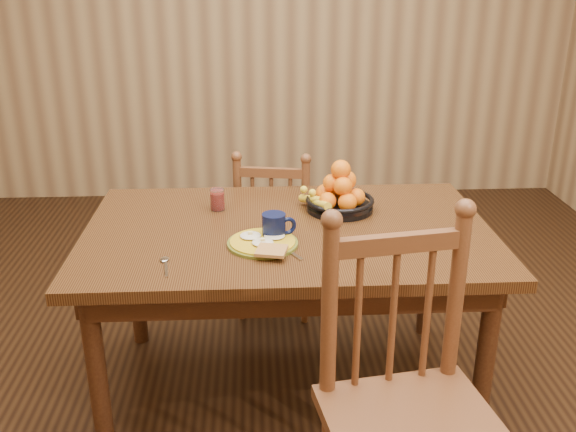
{
  "coord_description": "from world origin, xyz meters",
  "views": [
    {
      "loc": [
        -0.13,
        -2.33,
        1.74
      ],
      "look_at": [
        0.0,
        0.0,
        0.8
      ],
      "focal_mm": 40.0,
      "sensor_mm": 36.0,
      "label": 1
    }
  ],
  "objects": [
    {
      "name": "room",
      "position": [
        0.0,
        0.0,
        1.35
      ],
      "size": [
        4.52,
        5.02,
        2.72
      ],
      "color": "black",
      "rests_on": "ground"
    },
    {
      "name": "dining_table",
      "position": [
        0.0,
        0.0,
        0.67
      ],
      "size": [
        1.6,
        1.0,
        0.75
      ],
      "color": "black",
      "rests_on": "ground"
    },
    {
      "name": "chair_far",
      "position": [
        -0.03,
        0.67,
        0.43
      ],
      "size": [
        0.46,
        0.44,
        0.88
      ],
      "rotation": [
        0.0,
        0.0,
        2.98
      ],
      "color": "#522F18",
      "rests_on": "ground"
    },
    {
      "name": "chair_near",
      "position": [
        0.3,
        -0.85,
        0.52
      ],
      "size": [
        0.55,
        0.54,
        1.07
      ],
      "rotation": [
        0.0,
        0.0,
        0.16
      ],
      "color": "#522F18",
      "rests_on": "ground"
    },
    {
      "name": "breakfast_plate",
      "position": [
        -0.1,
        -0.16,
        0.76
      ],
      "size": [
        0.26,
        0.3,
        0.04
      ],
      "color": "#59601E",
      "rests_on": "dining_table"
    },
    {
      "name": "fork",
      "position": [
        0.0,
        -0.21,
        0.75
      ],
      "size": [
        0.08,
        0.18,
        0.0
      ],
      "rotation": [
        0.0,
        0.0,
        0.51
      ],
      "color": "silver",
      "rests_on": "dining_table"
    },
    {
      "name": "spoon",
      "position": [
        -0.45,
        -0.3,
        0.75
      ],
      "size": [
        0.04,
        0.16,
        0.01
      ],
      "rotation": [
        0.0,
        0.0,
        0.14
      ],
      "color": "silver",
      "rests_on": "dining_table"
    },
    {
      "name": "coffee_mug",
      "position": [
        -0.05,
        -0.1,
        0.8
      ],
      "size": [
        0.13,
        0.09,
        0.1
      ],
      "color": "black",
      "rests_on": "dining_table"
    },
    {
      "name": "juice_glass",
      "position": [
        -0.29,
        0.21,
        0.79
      ],
      "size": [
        0.06,
        0.06,
        0.09
      ],
      "color": "silver",
      "rests_on": "dining_table"
    },
    {
      "name": "fruit_bowl",
      "position": [
        0.22,
        0.18,
        0.81
      ],
      "size": [
        0.32,
        0.29,
        0.22
      ],
      "color": "black",
      "rests_on": "dining_table"
    }
  ]
}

